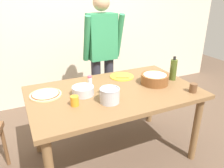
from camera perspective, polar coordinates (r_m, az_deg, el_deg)
The scene contains 14 objects.
ground at distance 2.53m, azimuth 0.50°, elevation -17.56°, with size 8.00×8.00×0.00m, color brown.
wall_back at distance 3.45m, azimuth -11.46°, elevation 16.86°, with size 5.60×0.10×2.60m, color beige.
dining_table at distance 2.15m, azimuth 0.56°, elevation -3.92°, with size 1.60×0.96×0.76m.
person_cook at distance 2.78m, azimuth -2.53°, elevation 8.31°, with size 0.49×0.25×1.62m.
pizza_raw_on_board at distance 2.11m, azimuth -16.75°, elevation -2.61°, with size 0.29×0.29×0.02m.
plate_with_slice at distance 2.44m, azimuth 2.57°, elevation 1.95°, with size 0.26×0.26×0.02m.
popcorn_bowl at distance 2.29m, azimuth 10.94°, elevation 1.53°, with size 0.28×0.28×0.11m.
mixing_bowl_steel at distance 2.04m, azimuth -7.48°, elevation -1.71°, with size 0.20×0.20×0.08m.
olive_oil_bottle at distance 2.43m, azimuth 15.53°, elevation 3.61°, with size 0.07×0.07×0.26m.
steel_pot at distance 1.88m, azimuth -0.60°, elevation -2.88°, with size 0.17×0.17×0.13m.
cup_orange at distance 1.86m, azimuth -9.61°, elevation -4.32°, with size 0.07×0.07×0.09m, color orange.
cup_small_brown at distance 2.20m, azimuth 20.21°, elevation -0.96°, with size 0.07×0.07×0.09m, color brown.
salt_shaker at distance 2.21m, azimuth -5.74°, elevation 0.79°, with size 0.04×0.04×0.11m.
avocado at distance 2.05m, azimuth -2.46°, elevation -1.48°, with size 0.06×0.06×0.07m, color #2D4219.
Camera 1 is at (-0.83, -1.73, 1.65)m, focal length 35.46 mm.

